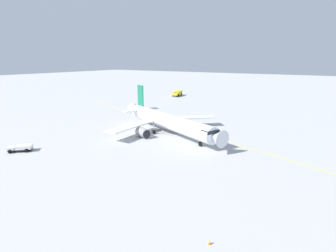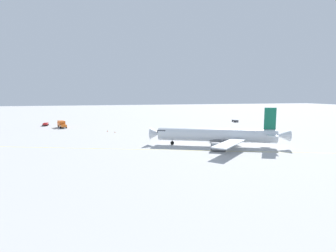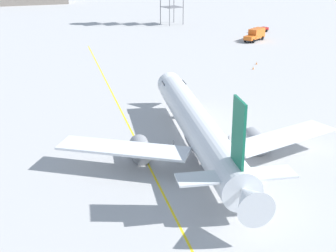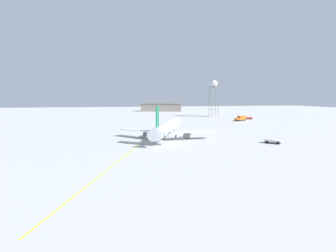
{
  "view_description": "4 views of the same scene",
  "coord_description": "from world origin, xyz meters",
  "views": [
    {
      "loc": [
        -58.65,
        -37.52,
        19.16
      ],
      "look_at": [
        -1.58,
        -1.07,
        2.36
      ],
      "focal_mm": 29.21,
      "sensor_mm": 36.0,
      "label": 1
    },
    {
      "loc": [
        69.69,
        -32.68,
        15.21
      ],
      "look_at": [
        -8.25,
        -12.9,
        5.41
      ],
      "focal_mm": 28.12,
      "sensor_mm": 36.0,
      "label": 2
    },
    {
      "loc": [
        33.23,
        43.42,
        24.21
      ],
      "look_at": [
        2.15,
        -3.09,
        3.18
      ],
      "focal_mm": 52.4,
      "sensor_mm": 36.0,
      "label": 3
    },
    {
      "loc": [
        17.87,
        82.83,
        13.83
      ],
      "look_at": [
        -0.15,
        1.98,
        4.22
      ],
      "focal_mm": 26.02,
      "sensor_mm": 36.0,
      "label": 4
    }
  ],
  "objects": [
    {
      "name": "ground_plane",
      "position": [
        0.0,
        0.0,
        0.0
      ],
      "size": [
        600.0,
        600.0,
        0.0
      ],
      "primitive_type": "plane",
      "color": "#B2B2B2"
    },
    {
      "name": "airliner_main",
      "position": [
        -0.26,
        0.04,
        3.11
      ],
      "size": [
        31.01,
        38.13,
        11.43
      ],
      "rotation": [
        0.0,
        0.0,
        4.3
      ],
      "color": "silver",
      "rests_on": "ground_plane"
    },
    {
      "name": "ops_pickup_truck",
      "position": [
        -66.92,
        -59.01,
        0.81
      ],
      "size": [
        5.22,
        2.48,
        1.41
      ],
      "rotation": [
        0.0,
        0.0,
        0.05
      ],
      "color": "#232326",
      "rests_on": "ground_plane"
    },
    {
      "name": "catering_truck_truck",
      "position": [
        -56.87,
        -50.29,
        1.66
      ],
      "size": [
        8.18,
        4.92,
        3.1
      ],
      "rotation": [
        0.0,
        0.0,
        0.36
      ],
      "color": "#232326",
      "rests_on": "ground_plane"
    },
    {
      "name": "taxiway_centreline",
      "position": [
        4.93,
        -5.02,
        0.0
      ],
      "size": [
        44.86,
        125.84,
        0.01
      ],
      "rotation": [
        0.0,
        0.0,
        4.37
      ],
      "color": "yellow",
      "rests_on": "ground_plane"
    },
    {
      "name": "safety_cone_near",
      "position": [
        -35.14,
        -27.72,
        0.28
      ],
      "size": [
        0.36,
        0.36,
        0.55
      ],
      "color": "orange",
      "rests_on": "ground_plane"
    },
    {
      "name": "safety_cone_mid",
      "position": [
        -38.74,
        -30.56,
        0.28
      ],
      "size": [
        0.36,
        0.36,
        0.55
      ],
      "color": "orange",
      "rests_on": "ground_plane"
    }
  ]
}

